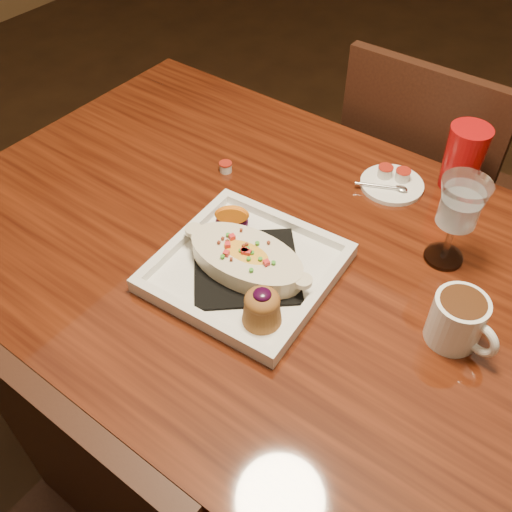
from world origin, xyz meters
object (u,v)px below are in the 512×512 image
Objects in this scene: coffee_mug at (459,320)px; red_tumbler at (463,158)px; saucer at (391,182)px; plate at (247,266)px; goblet at (460,208)px; table at (296,295)px; chair_far at (419,192)px.

coffee_mug is 0.42m from red_tumbler.
saucer is 0.95× the size of red_tumbler.
saucer is at bearing -142.46° from red_tumbler.
saucer is at bearing 73.59° from plate.
coffee_mug is 0.20m from goblet.
plate is 2.26× the size of red_tumbler.
goblet is (-0.09, 0.17, 0.08)m from coffee_mug.
plate is 1.78× the size of goblet.
table is 0.16m from plate.
coffee_mug is at bearing -48.37° from saucer.
saucer is (-0.27, 0.30, -0.04)m from coffee_mug.
red_tumbler is (0.14, -0.24, 0.31)m from chair_far.
red_tumbler reaches higher than table.
chair_far is 0.75m from coffee_mug.
chair_far is 0.77m from plate.
table is at bearing 90.00° from chair_far.
red_tumbler reaches higher than coffee_mug.
table is 0.45m from red_tumbler.
chair_far is 5.12× the size of goblet.
table is 8.27× the size of goblet.
red_tumbler is (0.11, 0.08, 0.06)m from saucer.
red_tumbler is at bearing 107.62° from goblet.
plate is 0.52m from red_tumbler.
goblet reaches higher than saucer.
chair_far reaches higher than coffee_mug.
saucer is at bearing 95.67° from chair_far.
chair_far is 2.88× the size of plate.
plate is 2.38× the size of saucer.
saucer is 0.15m from red_tumbler.
table is 0.65m from chair_far.
table is 4.64× the size of plate.
goblet is at bearing 39.97° from plate.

